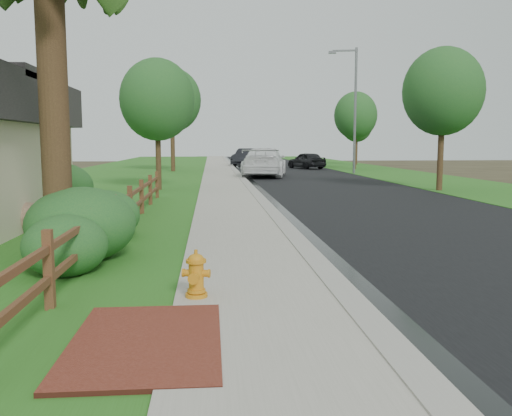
{
  "coord_description": "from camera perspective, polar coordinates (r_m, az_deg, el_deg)",
  "views": [
    {
      "loc": [
        -1.49,
        -6.69,
        2.21
      ],
      "look_at": [
        -0.54,
        4.61,
        0.84
      ],
      "focal_mm": 38.0,
      "sensor_mm": 36.0,
      "label": 1
    }
  ],
  "objects": [
    {
      "name": "lawn_near",
      "position": [
        42.25,
        -13.67,
        3.72
      ],
      "size": [
        9.0,
        90.0,
        0.04
      ],
      "primitive_type": "cube",
      "color": "#2B611B",
      "rests_on": "ground"
    },
    {
      "name": "tree_near_left",
      "position": [
        25.64,
        -10.37,
        11.13
      ],
      "size": [
        3.41,
        3.41,
        6.05
      ],
      "color": "#322014",
      "rests_on": "ground"
    },
    {
      "name": "road",
      "position": [
        42.19,
        3.53,
        3.88
      ],
      "size": [
        8.0,
        90.0,
        0.02
      ],
      "primitive_type": "cube",
      "color": "black",
      "rests_on": "ground"
    },
    {
      "name": "streetlight",
      "position": [
        39.36,
        10.17,
        10.81
      ],
      "size": [
        2.01,
        0.62,
        8.79
      ],
      "color": "slate",
      "rests_on": "ground"
    },
    {
      "name": "grass_strip",
      "position": [
        41.77,
        -6.59,
        3.85
      ],
      "size": [
        1.6,
        90.0,
        0.06
      ],
      "primitive_type": "cube",
      "color": "#2B611B",
      "rests_on": "ground"
    },
    {
      "name": "sidewalk",
      "position": [
        41.75,
        -3.98,
        3.9
      ],
      "size": [
        2.2,
        90.0,
        0.1
      ],
      "primitive_type": "cube",
      "color": "#9C9888",
      "rests_on": "ground"
    },
    {
      "name": "ranch_fence",
      "position": [
        13.36,
        -13.85,
        -0.17
      ],
      "size": [
        0.12,
        16.92,
        1.1
      ],
      "color": "#463117",
      "rests_on": "ground"
    },
    {
      "name": "fire_hydrant",
      "position": [
        7.53,
        -6.32,
        -7.06
      ],
      "size": [
        0.44,
        0.35,
        0.66
      ],
      "color": "orange",
      "rests_on": "sidewalk"
    },
    {
      "name": "shrub_d",
      "position": [
        18.78,
        -20.26,
        2.13
      ],
      "size": [
        3.03,
        3.03,
        1.59
      ],
      "primitive_type": "ellipsoid",
      "rotation": [
        0.0,
        0.0,
        -0.38
      ],
      "color": "#1C4E24",
      "rests_on": "ground"
    },
    {
      "name": "tree_mid_left",
      "position": [
        42.14,
        -8.84,
        11.16
      ],
      "size": [
        4.38,
        4.38,
        7.83
      ],
      "color": "#322014",
      "rests_on": "ground"
    },
    {
      "name": "ground",
      "position": [
        7.2,
        7.51,
        -11.06
      ],
      "size": [
        120.0,
        120.0,
        0.0
      ],
      "primitive_type": "plane",
      "color": "#342D1C"
    },
    {
      "name": "tree_far_right",
      "position": [
        55.13,
        10.57,
        8.58
      ],
      "size": [
        3.06,
        3.06,
        5.65
      ],
      "color": "#322014",
      "rests_on": "ground"
    },
    {
      "name": "shrub_c",
      "position": [
        12.75,
        -15.65,
        -0.76
      ],
      "size": [
        1.89,
        1.89,
        1.15
      ],
      "primitive_type": "ellipsoid",
      "rotation": [
        0.0,
        0.0,
        0.22
      ],
      "color": "#1C4E24",
      "rests_on": "ground"
    },
    {
      "name": "verge_far",
      "position": [
        43.72,
        12.53,
        3.85
      ],
      "size": [
        6.0,
        90.0,
        0.04
      ],
      "primitive_type": "cube",
      "color": "#2B611B",
      "rests_on": "ground"
    },
    {
      "name": "boulder",
      "position": [
        14.43,
        -22.97,
        -0.95
      ],
      "size": [
        1.19,
        0.92,
        0.76
      ],
      "primitive_type": "ellipsoid",
      "rotation": [
        0.0,
        0.0,
        -0.06
      ],
      "color": "brown",
      "rests_on": "ground"
    },
    {
      "name": "tree_near_right",
      "position": [
        26.35,
        19.09,
        11.49
      ],
      "size": [
        3.61,
        3.61,
        6.5
      ],
      "color": "#322014",
      "rests_on": "ground"
    },
    {
      "name": "dark_car_far",
      "position": [
        52.07,
        -0.95,
        5.38
      ],
      "size": [
        3.38,
        5.31,
        1.65
      ],
      "primitive_type": "imported",
      "rotation": [
        0.0,
        0.0,
        -0.35
      ],
      "color": "black",
      "rests_on": "road"
    },
    {
      "name": "shrub_a",
      "position": [
        9.51,
        -19.44,
        -3.76
      ],
      "size": [
        1.7,
        1.7,
        1.04
      ],
      "primitive_type": "ellipsoid",
      "rotation": [
        0.0,
        0.0,
        0.26
      ],
      "color": "#1C4E24",
      "rests_on": "ground"
    },
    {
      "name": "white_suv",
      "position": [
        35.3,
        0.89,
        4.83
      ],
      "size": [
        3.7,
        6.76,
        1.86
      ],
      "primitive_type": "imported",
      "rotation": [
        0.0,
        0.0,
        2.96
      ],
      "color": "white",
      "rests_on": "road"
    },
    {
      "name": "wet_gutter",
      "position": [
        41.81,
        -1.71,
        3.88
      ],
      "size": [
        0.5,
        90.0,
        0.0
      ],
      "primitive_type": "cube",
      "color": "black",
      "rests_on": "road"
    },
    {
      "name": "tree_mid_right",
      "position": [
        45.84,
        10.44,
        9.55
      ],
      "size": [
        3.52,
        3.52,
        6.39
      ],
      "color": "#322014",
      "rests_on": "ground"
    },
    {
      "name": "curb",
      "position": [
        41.79,
        -2.19,
        3.93
      ],
      "size": [
        0.4,
        90.0,
        0.12
      ],
      "primitive_type": "cube",
      "color": "gray",
      "rests_on": "ground"
    },
    {
      "name": "brick_patch",
      "position": [
        6.13,
        -11.49,
        -13.87
      ],
      "size": [
        1.6,
        2.4,
        0.11
      ],
      "primitive_type": "cube",
      "color": "maroon",
      "rests_on": "ground"
    },
    {
      "name": "shrub_b",
      "position": [
        10.57,
        -17.94,
        -1.66
      ],
      "size": [
        2.3,
        2.3,
        1.41
      ],
      "primitive_type": "ellipsoid",
      "rotation": [
        0.0,
        0.0,
        0.16
      ],
      "color": "#1C4E24",
      "rests_on": "ground"
    },
    {
      "name": "dark_car_mid",
      "position": [
        46.36,
        5.33,
        5.02
      ],
      "size": [
        3.06,
        4.45,
        1.41
      ],
      "primitive_type": "imported",
      "rotation": [
        0.0,
        0.0,
        3.52
      ],
      "color": "black",
      "rests_on": "road"
    }
  ]
}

